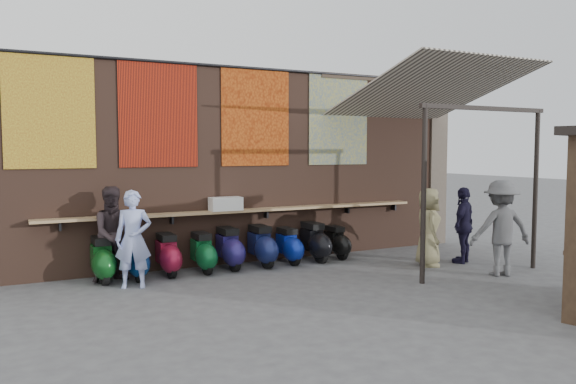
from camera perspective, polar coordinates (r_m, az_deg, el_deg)
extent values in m
plane|color=#474749|center=(9.52, 1.23, -9.85)|extent=(70.00, 70.00, 0.00)
cube|color=brown|center=(11.68, -5.05, 2.69)|extent=(10.00, 0.40, 4.00)
cube|color=#4C4238|center=(14.45, 14.46, 2.88)|extent=(0.50, 0.50, 4.00)
cube|color=#9E7A51|center=(11.40, -4.33, -1.88)|extent=(8.00, 0.32, 0.05)
cube|color=white|center=(11.19, -6.35, -1.20)|extent=(0.64, 0.30, 0.26)
cube|color=maroon|center=(10.65, -23.05, 7.59)|extent=(1.50, 0.02, 2.00)
cube|color=red|center=(10.95, -13.00, 7.72)|extent=(1.50, 0.02, 2.00)
cube|color=#AE4C15|center=(11.61, -3.29, 7.63)|extent=(1.50, 0.02, 2.00)
cube|color=#274690|center=(12.55, 5.17, 7.37)|extent=(1.50, 0.02, 2.00)
cylinder|color=black|center=(11.58, -4.68, 12.50)|extent=(9.50, 0.06, 0.06)
imported|color=#A1AFEA|center=(9.83, -15.44, -4.62)|extent=(0.70, 0.56, 1.66)
imported|color=#2E2427|center=(10.38, -17.21, -4.11)|extent=(0.90, 0.75, 1.69)
imported|color=black|center=(12.10, 17.41, -3.22)|extent=(0.99, 0.77, 1.56)
imported|color=#56585B|center=(11.10, 20.81, -3.44)|extent=(1.30, 1.01, 1.77)
imported|color=#827A53|center=(11.58, 14.07, -3.48)|extent=(0.80, 0.91, 1.57)
cube|color=beige|center=(12.04, 14.20, 10.01)|extent=(3.20, 3.28, 0.97)
cube|color=#33261C|center=(13.31, 9.63, 11.25)|extent=(3.30, 0.08, 0.12)
cube|color=black|center=(10.92, 19.40, 8.02)|extent=(3.00, 0.08, 0.08)
cylinder|color=black|center=(9.96, 13.62, -0.29)|extent=(0.09, 0.09, 3.10)
cylinder|color=black|center=(11.97, 23.84, 0.22)|extent=(0.09, 0.09, 3.10)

